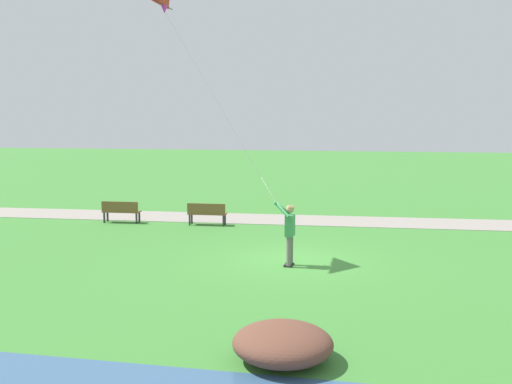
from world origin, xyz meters
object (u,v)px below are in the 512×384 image
lakeside_shrub (283,343)px  person_kite_flyer (289,229)px  park_bench_near_walkway (207,212)px  park_bench_far_walkway (121,210)px

lakeside_shrub → person_kite_flyer: bearing=6.5°
park_bench_near_walkway → lakeside_shrub: bearing=-158.3°
park_bench_far_walkway → lakeside_shrub: bearing=-144.8°
person_kite_flyer → park_bench_far_walkway: size_ratio=1.20×
person_kite_flyer → park_bench_far_walkway: 9.15m
lakeside_shrub → park_bench_far_walkway: bearing=35.2°
park_bench_near_walkway → lakeside_shrub: (-11.67, -4.64, -0.20)m
park_bench_near_walkway → park_bench_far_walkway: (-0.15, 3.50, 0.00)m
park_bench_far_walkway → lakeside_shrub: park_bench_far_walkway is taller
park_bench_far_walkway → lakeside_shrub: 14.11m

